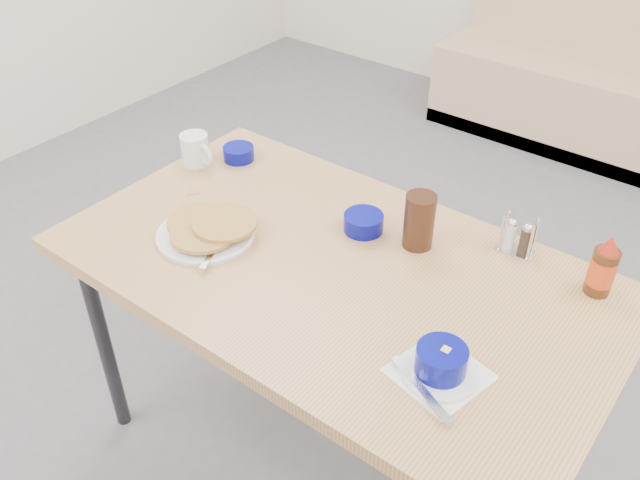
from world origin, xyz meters
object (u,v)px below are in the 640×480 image
Objects in this scene: dining_table at (334,284)px; creamer_bowl at (239,153)px; butter_bowl at (363,223)px; condiment_caddy at (517,239)px; pancake_plate at (208,230)px; syrup_bottle at (603,269)px; grits_setting at (440,364)px; amber_tumbler at (419,221)px; booth_bench at (623,86)px; coffee_mug at (196,149)px.

creamer_bowl is at bearing 156.46° from dining_table.
condiment_caddy reaches higher than butter_bowl.
syrup_bottle is at bearing 24.53° from pancake_plate.
grits_setting is (0.39, -0.16, 0.09)m from dining_table.
dining_table is 9.42× the size of amber_tumbler.
dining_table is 0.43m from grits_setting.
booth_bench reaches higher than grits_setting.
coffee_mug is 0.61m from butter_bowl.
dining_table is 11.18× the size of coffee_mug.
pancake_plate is at bearing -152.10° from condiment_caddy.
amber_tumbler is at bearing -166.85° from syrup_bottle.
creamer_bowl is 0.59× the size of syrup_bottle.
amber_tumbler is (0.15, 0.03, 0.05)m from butter_bowl.
booth_bench is at bearing 76.45° from creamer_bowl.
booth_bench is 17.88× the size of butter_bowl.
butter_bowl is at bearing -7.98° from creamer_bowl.
butter_bowl is at bearing -167.09° from syrup_bottle.
booth_bench is 2.41m from butter_bowl.
syrup_bottle is at bearing 28.63° from dining_table.
amber_tumbler reaches higher than butter_bowl.
butter_bowl is (0.52, -0.07, 0.00)m from creamer_bowl.
grits_setting is 1.48× the size of amber_tumbler.
amber_tumbler reaches higher than coffee_mug.
coffee_mug reaches higher than grits_setting.
coffee_mug is 0.98m from condiment_caddy.
butter_bowl reaches higher than pancake_plate.
booth_bench is at bearing 98.18° from grits_setting.
coffee_mug is at bearing 140.18° from pancake_plate.
pancake_plate is at bearing -97.32° from booth_bench.
condiment_caddy is (0.21, 0.13, -0.04)m from amber_tumbler.
condiment_caddy is at bearing 24.35° from butter_bowl.
dining_table is 8.69× the size of syrup_bottle.
grits_setting is 0.45m from amber_tumbler.
pancake_plate reaches higher than creamer_bowl.
coffee_mug is 0.84× the size of amber_tumbler.
dining_table is 0.36m from pancake_plate.
coffee_mug is (-0.30, 0.25, 0.03)m from pancake_plate.
grits_setting is at bearing -109.64° from syrup_bottle.
amber_tumbler reaches higher than pancake_plate.
pancake_plate is 0.80m from condiment_caddy.
syrup_bottle is at bearing 13.15° from amber_tumbler.
pancake_plate is 1.61× the size of syrup_bottle.
coffee_mug reaches higher than dining_table.
syrup_bottle reaches higher than coffee_mug.
booth_bench is 2.40m from creamer_bowl.
booth_bench is at bearing 89.28° from butter_bowl.
creamer_bowl is (-0.55, -2.29, 0.43)m from booth_bench.
pancake_plate is (-0.34, -0.11, 0.08)m from dining_table.
dining_table is 14.64× the size of creamer_bowl.
grits_setting reaches higher than creamer_bowl.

